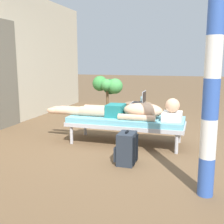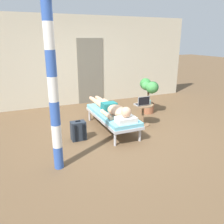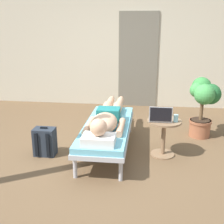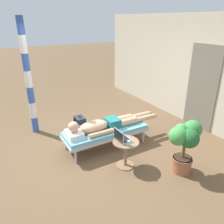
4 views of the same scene
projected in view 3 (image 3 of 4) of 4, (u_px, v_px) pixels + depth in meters
ground_plane at (104, 157)px, 4.10m from camera, size 40.00×40.00×0.00m
house_wall_back at (124, 44)px, 6.32m from camera, size 7.60×0.20×2.70m
house_door_panel at (138, 60)px, 6.27m from camera, size 0.84×0.03×2.04m
lounge_chair at (107, 129)px, 4.18m from camera, size 0.66×1.80×0.42m
person_reclining at (107, 118)px, 4.10m from camera, size 0.53×2.17×0.32m
side_table at (164, 132)px, 4.06m from camera, size 0.48×0.48×0.52m
laptop at (160, 117)px, 3.95m from camera, size 0.31×0.24×0.23m
drink_glass at (176, 118)px, 3.93m from camera, size 0.06×0.06×0.10m
backpack at (45, 142)px, 4.11m from camera, size 0.30×0.26×0.42m
potted_plant at (203, 101)px, 4.64m from camera, size 0.49×0.65×0.96m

